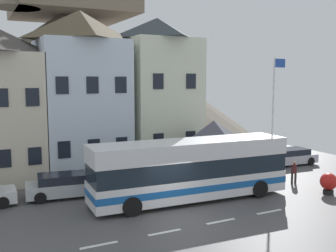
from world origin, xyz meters
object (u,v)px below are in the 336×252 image
Objects in this scene: parked_car_02 at (289,157)px; harbour_buoy at (329,182)px; pedestrian_00 at (242,168)px; pedestrian_02 at (254,166)px; flagpole at (274,111)px; townhouse_01 at (82,93)px; parked_car_00 at (227,163)px; bus_shelter at (214,132)px; public_bench at (200,164)px; townhouse_02 at (157,92)px; transit_bus at (190,170)px; pedestrian_01 at (294,171)px; hilltop_castle at (73,69)px; parked_car_03 at (65,185)px; pedestrian_03 at (271,173)px.

parked_car_02 is 3.60× the size of harbour_buoy.
pedestrian_02 is at bearing 8.03° from pedestrian_00.
parked_car_02 is 6.95m from flagpole.
parked_car_00 is at bearing -26.90° from townhouse_01.
public_bench is (0.10, 1.90, -2.67)m from bus_shelter.
parked_car_00 is (3.31, -4.91, -5.03)m from townhouse_02.
townhouse_01 is at bearing 113.87° from transit_bus.
parked_car_02 is (11.57, 4.42, -1.07)m from transit_bus.
transit_bus is 9.12× the size of harbour_buoy.
parked_car_00 is at bearing -39.61° from public_bench.
townhouse_01 is 15.48m from pedestrian_01.
townhouse_02 is 2.52× the size of parked_car_02.
parked_car_03 is at bearing -104.89° from hilltop_castle.
townhouse_01 is at bearing 137.85° from pedestrian_03.
pedestrian_00 is 5.49m from harbour_buoy.
bus_shelter is at bearing 8.03° from parked_car_02.
transit_bus is at bearing -90.62° from hilltop_castle.
flagpole is (2.68, -4.73, 4.17)m from public_bench.
flagpole is (-4.65, -3.26, 4.01)m from parked_car_02.
townhouse_01 is at bearing -13.38° from parked_car_02.
pedestrian_03 is at bearing -77.79° from hilltop_castle.
pedestrian_00 reaches higher than public_bench.
hilltop_castle is 29.81m from pedestrian_01.
parked_car_00 is 2.58× the size of pedestrian_02.
townhouse_01 is 16.73m from parked_car_02.
parked_car_00 is at bearing 2.85° from parked_car_02.
harbour_buoy is (3.61, -8.57, 0.23)m from public_bench.
hilltop_castle is 9.32× the size of parked_car_03.
townhouse_02 is 11.92m from pedestrian_01.
bus_shelter is 8.01m from harbour_buoy.
parked_car_03 reaches higher than parked_car_02.
hilltop_castle is 28.11× the size of public_bench.
townhouse_02 is 10.96m from pedestrian_03.
bus_shelter is (7.72, -5.37, -2.62)m from townhouse_01.
flagpole is at bearing -4.39° from parked_car_03.
harbour_buoy is (-3.72, -7.10, 0.07)m from parked_car_02.
hilltop_castle is 11.01× the size of bus_shelter.
hilltop_castle reaches higher than public_bench.
harbour_buoy is at bearing -76.42° from flagpole.
townhouse_02 is 11.58m from parked_car_02.
pedestrian_01 reaches higher than public_bench.
parked_car_03 reaches higher than harbour_buoy.
hilltop_castle reaches higher than parked_car_00.
pedestrian_01 is at bearing -75.17° from hilltop_castle.
pedestrian_02 is (2.14, -1.73, -2.29)m from bus_shelter.
pedestrian_01 is 1.17× the size of harbour_buoy.
flagpole is at bearing -60.45° from public_bench.
harbour_buoy is at bearing -17.82° from parked_car_03.
pedestrian_03 reaches higher than public_bench.
parked_car_03 is at bearing -146.48° from townhouse_02.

